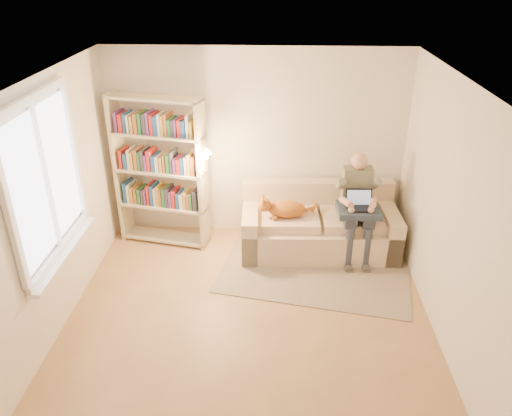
{
  "coord_description": "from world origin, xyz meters",
  "views": [
    {
      "loc": [
        0.27,
        -4.16,
        3.59
      ],
      "look_at": [
        0.05,
        1.0,
        0.98
      ],
      "focal_mm": 35.0,
      "sensor_mm": 36.0,
      "label": 1
    }
  ],
  "objects_px": {
    "person": "(357,201)",
    "sofa": "(319,228)",
    "cat": "(283,209)",
    "bookshelf": "(160,165)",
    "laptop": "(357,203)"
  },
  "relations": [
    {
      "from": "cat",
      "to": "laptop",
      "type": "relative_size",
      "value": 2.24
    },
    {
      "from": "cat",
      "to": "bookshelf",
      "type": "height_order",
      "value": "bookshelf"
    },
    {
      "from": "sofa",
      "to": "cat",
      "type": "distance_m",
      "value": 0.63
    },
    {
      "from": "sofa",
      "to": "laptop",
      "type": "xyz_separation_m",
      "value": [
        0.43,
        -0.25,
        0.51
      ]
    },
    {
      "from": "person",
      "to": "sofa",
      "type": "bearing_deg",
      "value": 161.08
    },
    {
      "from": "laptop",
      "to": "bookshelf",
      "type": "distance_m",
      "value": 2.58
    },
    {
      "from": "person",
      "to": "cat",
      "type": "bearing_deg",
      "value": 178.62
    },
    {
      "from": "sofa",
      "to": "bookshelf",
      "type": "xyz_separation_m",
      "value": [
        -2.11,
        0.12,
        0.82
      ]
    },
    {
      "from": "sofa",
      "to": "laptop",
      "type": "height_order",
      "value": "laptop"
    },
    {
      "from": "person",
      "to": "cat",
      "type": "height_order",
      "value": "person"
    },
    {
      "from": "cat",
      "to": "bookshelf",
      "type": "relative_size",
      "value": 0.36
    },
    {
      "from": "sofa",
      "to": "person",
      "type": "height_order",
      "value": "person"
    },
    {
      "from": "sofa",
      "to": "person",
      "type": "distance_m",
      "value": 0.68
    },
    {
      "from": "cat",
      "to": "bookshelf",
      "type": "xyz_separation_m",
      "value": [
        -1.62,
        0.27,
        0.47
      ]
    },
    {
      "from": "sofa",
      "to": "laptop",
      "type": "distance_m",
      "value": 0.71
    }
  ]
}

